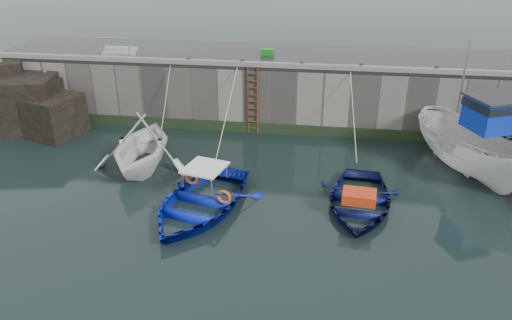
# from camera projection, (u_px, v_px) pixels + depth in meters

# --- Properties ---
(ground) EXTENTS (120.00, 120.00, 0.00)m
(ground) POSITION_uv_depth(u_px,v_px,m) (270.00, 265.00, 14.58)
(ground) COLOR black
(ground) RESTS_ON ground
(quay_back) EXTENTS (30.00, 5.00, 3.00)m
(quay_back) POSITION_uv_depth(u_px,v_px,m) (299.00, 88.00, 25.08)
(quay_back) COLOR slate
(quay_back) RESTS_ON ground
(road_back) EXTENTS (30.00, 5.00, 0.16)m
(road_back) POSITION_uv_depth(u_px,v_px,m) (301.00, 57.00, 24.40)
(road_back) COLOR black
(road_back) RESTS_ON quay_back
(kerb_back) EXTENTS (30.00, 0.30, 0.20)m
(kerb_back) POSITION_uv_depth(u_px,v_px,m) (297.00, 66.00, 22.22)
(kerb_back) COLOR slate
(kerb_back) RESTS_ON road_back
(algae_back) EXTENTS (30.00, 0.08, 0.50)m
(algae_back) POSITION_uv_depth(u_px,v_px,m) (295.00, 130.00, 23.36)
(algae_back) COLOR black
(algae_back) RESTS_ON ground
(rock_outcrop) EXTENTS (5.85, 4.24, 3.41)m
(rock_outcrop) POSITION_uv_depth(u_px,v_px,m) (24.00, 102.00, 23.82)
(rock_outcrop) COLOR black
(rock_outcrop) RESTS_ON ground
(ladder) EXTENTS (0.51, 0.08, 3.20)m
(ladder) POSITION_uv_depth(u_px,v_px,m) (252.00, 101.00, 22.99)
(ladder) COLOR #3F1E0F
(ladder) RESTS_ON ground
(boat_near_white) EXTENTS (4.42, 5.03, 2.52)m
(boat_near_white) POSITION_uv_depth(u_px,v_px,m) (143.00, 166.00, 20.45)
(boat_near_white) COLOR white
(boat_near_white) RESTS_ON ground
(boat_near_white_rope) EXTENTS (0.04, 3.15, 3.10)m
(boat_near_white_rope) POSITION_uv_depth(u_px,v_px,m) (168.00, 135.00, 23.47)
(boat_near_white_rope) COLOR tan
(boat_near_white_rope) RESTS_ON ground
(boat_near_blue) EXTENTS (4.95, 6.05, 1.09)m
(boat_near_blue) POSITION_uv_depth(u_px,v_px,m) (200.00, 209.00, 17.45)
(boat_near_blue) COLOR #0B1DAB
(boat_near_blue) RESTS_ON ground
(boat_near_blue_rope) EXTENTS (0.04, 5.36, 3.10)m
(boat_near_blue_rope) POSITION_uv_depth(u_px,v_px,m) (227.00, 151.00, 21.77)
(boat_near_blue_rope) COLOR tan
(boat_near_blue_rope) RESTS_ON ground
(boat_near_navy) EXTENTS (3.69, 4.88, 0.95)m
(boat_near_navy) POSITION_uv_depth(u_px,v_px,m) (358.00, 206.00, 17.61)
(boat_near_navy) COLOR #0A0F44
(boat_near_navy) RESTS_ON ground
(boat_near_navy_rope) EXTENTS (0.04, 4.54, 3.10)m
(boat_near_navy_rope) POSITION_uv_depth(u_px,v_px,m) (354.00, 154.00, 21.50)
(boat_near_navy_rope) COLOR tan
(boat_near_navy_rope) RESTS_ON ground
(boat_far_white) EXTENTS (4.64, 6.60, 5.39)m
(boat_far_white) POSITION_uv_depth(u_px,v_px,m) (472.00, 148.00, 19.62)
(boat_far_white) COLOR white
(boat_far_white) RESTS_ON ground
(fish_crate) EXTENTS (0.64, 0.41, 0.29)m
(fish_crate) POSITION_uv_depth(u_px,v_px,m) (267.00, 52.00, 24.36)
(fish_crate) COLOR #17801A
(fish_crate) RESTS_ON road_back
(railing) EXTENTS (1.60, 1.05, 1.00)m
(railing) POSITION_uv_depth(u_px,v_px,m) (120.00, 51.00, 24.28)
(railing) COLOR #A5A8AD
(railing) RESTS_ON road_back
(bollard_a) EXTENTS (0.18, 0.18, 0.28)m
(bollard_a) POSITION_uv_depth(u_px,v_px,m) (189.00, 60.00, 22.93)
(bollard_a) COLOR #3F1E0F
(bollard_a) RESTS_ON road_back
(bollard_b) EXTENTS (0.18, 0.18, 0.28)m
(bollard_b) POSITION_uv_depth(u_px,v_px,m) (243.00, 62.00, 22.62)
(bollard_b) COLOR #3F1E0F
(bollard_b) RESTS_ON road_back
(bollard_c) EXTENTS (0.18, 0.18, 0.28)m
(bollard_c) POSITION_uv_depth(u_px,v_px,m) (302.00, 64.00, 22.27)
(bollard_c) COLOR #3F1E0F
(bollard_c) RESTS_ON road_back
(bollard_d) EXTENTS (0.18, 0.18, 0.28)m
(bollard_d) POSITION_uv_depth(u_px,v_px,m) (361.00, 67.00, 21.94)
(bollard_d) COLOR #3F1E0F
(bollard_d) RESTS_ON road_back
(bollard_e) EXTENTS (0.18, 0.18, 0.28)m
(bollard_e) POSITION_uv_depth(u_px,v_px,m) (436.00, 69.00, 21.53)
(bollard_e) COLOR #3F1E0F
(bollard_e) RESTS_ON road_back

